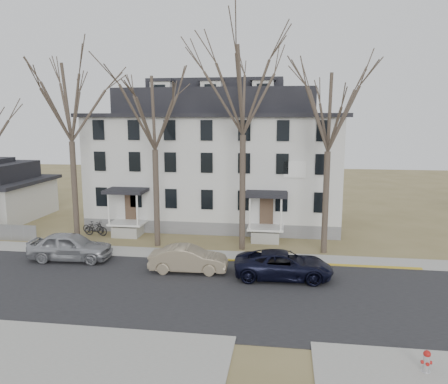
% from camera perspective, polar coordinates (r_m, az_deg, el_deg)
% --- Properties ---
extents(ground, '(120.00, 120.00, 0.00)m').
position_cam_1_polar(ground, '(21.34, -3.14, -15.02)').
color(ground, olive).
rests_on(ground, ground).
extents(main_road, '(120.00, 10.00, 0.04)m').
position_cam_1_polar(main_road, '(23.14, -2.15, -12.98)').
color(main_road, '#27272A').
rests_on(main_road, ground).
extents(far_sidewalk, '(120.00, 2.00, 0.08)m').
position_cam_1_polar(far_sidewalk, '(28.70, -0.00, -8.42)').
color(far_sidewalk, '#A09F97').
rests_on(far_sidewalk, ground).
extents(yellow_curb, '(14.00, 0.25, 0.06)m').
position_cam_1_polar(yellow_curb, '(27.61, 10.19, -9.31)').
color(yellow_curb, gold).
rests_on(yellow_curb, ground).
extents(boarding_house, '(20.80, 12.36, 12.05)m').
position_cam_1_polar(boarding_house, '(37.59, -0.89, 4.28)').
color(boarding_house, slate).
rests_on(boarding_house, ground).
extents(tree_far_left, '(8.40, 8.40, 13.72)m').
position_cam_1_polar(tree_far_left, '(32.44, -19.56, 11.66)').
color(tree_far_left, '#473B31').
rests_on(tree_far_left, ground).
extents(tree_mid_left, '(7.80, 7.80, 12.74)m').
position_cam_1_polar(tree_mid_left, '(30.14, -9.13, 10.87)').
color(tree_mid_left, '#473B31').
rests_on(tree_mid_left, ground).
extents(tree_center, '(9.00, 9.00, 14.70)m').
position_cam_1_polar(tree_center, '(29.03, 2.53, 13.96)').
color(tree_center, '#473B31').
rests_on(tree_center, ground).
extents(tree_mid_right, '(7.80, 7.80, 12.74)m').
position_cam_1_polar(tree_mid_right, '(28.94, 13.60, 10.78)').
color(tree_mid_right, '#473B31').
rests_on(tree_mid_right, ground).
extents(car_silver, '(5.30, 2.37, 1.77)m').
position_cam_1_polar(car_silver, '(29.32, -19.43, -6.78)').
color(car_silver, '#9C9EA2').
rests_on(car_silver, ground).
extents(car_tan, '(4.61, 1.82, 1.49)m').
position_cam_1_polar(car_tan, '(25.81, -4.67, -8.80)').
color(car_tan, gray).
rests_on(car_tan, ground).
extents(car_navy, '(5.55, 2.72, 1.52)m').
position_cam_1_polar(car_navy, '(24.96, 7.78, -9.48)').
color(car_navy, black).
rests_on(car_navy, ground).
extents(bicycle_left, '(1.99, 1.03, 1.00)m').
position_cam_1_polar(bicycle_left, '(35.45, -16.69, -4.47)').
color(bicycle_left, black).
rests_on(bicycle_left, ground).
extents(bicycle_right, '(1.87, 0.63, 1.11)m').
position_cam_1_polar(bicycle_right, '(34.71, -16.41, -4.66)').
color(bicycle_right, black).
rests_on(bicycle_right, ground).
extents(fire_hydrant, '(0.36, 0.34, 0.87)m').
position_cam_1_polar(fire_hydrant, '(17.93, 24.92, -19.48)').
color(fire_hydrant, '#B7B7BA').
rests_on(fire_hydrant, ground).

